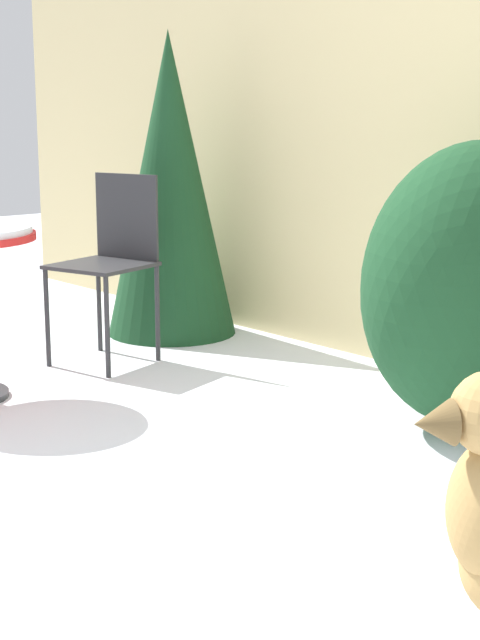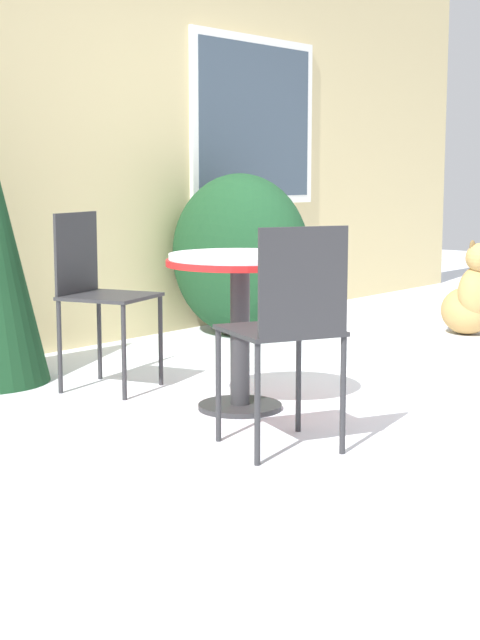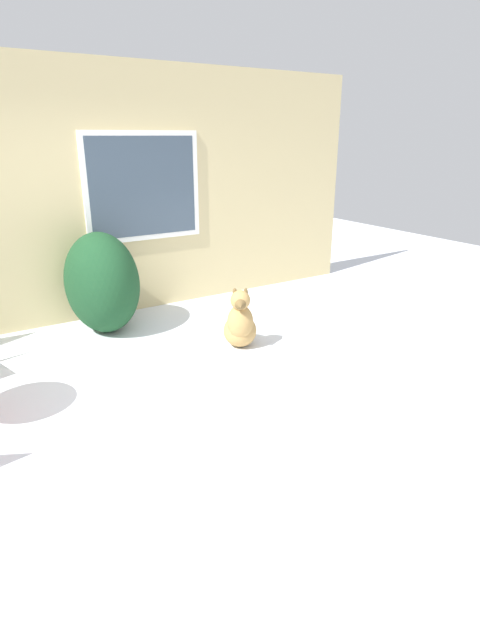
{
  "view_description": "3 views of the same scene",
  "coord_description": "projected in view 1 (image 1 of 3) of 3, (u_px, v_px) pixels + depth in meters",
  "views": [
    {
      "loc": [
        2.37,
        -1.49,
        1.23
      ],
      "look_at": [
        0.0,
        0.6,
        0.55
      ],
      "focal_mm": 55.0,
      "sensor_mm": 36.0,
      "label": 1
    },
    {
      "loc": [
        -5.03,
        -2.61,
        1.12
      ],
      "look_at": [
        -1.5,
        0.31,
        0.43
      ],
      "focal_mm": 55.0,
      "sensor_mm": 36.0,
      "label": 2
    },
    {
      "loc": [
        -1.4,
        -3.62,
        2.09
      ],
      "look_at": [
        1.22,
        0.49,
        0.28
      ],
      "focal_mm": 28.0,
      "sensor_mm": 36.0,
      "label": 3
    }
  ],
  "objects": [
    {
      "name": "patio_chair_near_table",
      "position": [
        111.0,
        256.0,
        4.79
      ],
      "size": [
        0.51,
        0.51,
        0.92
      ],
      "rotation": [
        0.0,
        0.0,
        0.27
      ],
      "color": "#2D2D30",
      "rests_on": "ground_plane"
    },
    {
      "name": "ground_plane",
      "position": [
        91.0,
        525.0,
        2.96
      ],
      "size": [
        16.0,
        16.0,
        0.0
      ],
      "primitive_type": "plane",
      "color": "white"
    },
    {
      "name": "evergreen_bush",
      "position": [
        170.0,
        185.0,
        5.33
      ],
      "size": [
        0.71,
        0.71,
        1.64
      ],
      "color": "#194223",
      "rests_on": "ground_plane"
    },
    {
      "name": "shrub_left",
      "position": [
        477.0,
        285.0,
        3.81
      ],
      "size": [
        0.78,
        1.04,
        1.12
      ],
      "color": "#194223",
      "rests_on": "ground_plane"
    }
  ]
}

